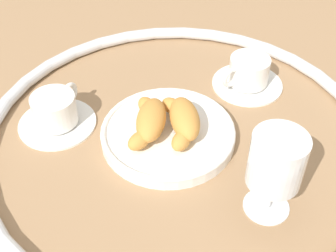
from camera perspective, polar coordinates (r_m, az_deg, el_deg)
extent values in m
plane|color=#997551|center=(0.78, 1.19, -1.43)|extent=(2.20, 2.20, 0.00)
torus|color=silver|center=(0.77, 1.21, -0.78)|extent=(0.67, 0.67, 0.02)
cylinder|color=white|center=(0.77, 0.00, -1.10)|extent=(0.23, 0.23, 0.02)
torus|color=white|center=(0.76, 0.00, -0.57)|extent=(0.23, 0.23, 0.01)
ellipsoid|color=#CC893D|center=(0.75, 2.11, 0.98)|extent=(0.11, 0.08, 0.04)
ellipsoid|color=#CC893D|center=(0.78, 0.57, 2.48)|extent=(0.05, 0.05, 0.03)
ellipsoid|color=#CC893D|center=(0.72, 1.68, -1.83)|extent=(0.05, 0.04, 0.03)
ellipsoid|color=#CC893D|center=(0.74, -2.11, 0.80)|extent=(0.11, 0.06, 0.04)
ellipsoid|color=#CC893D|center=(0.78, -2.62, 2.50)|extent=(0.05, 0.05, 0.03)
ellipsoid|color=#CC893D|center=(0.72, -3.61, -1.83)|extent=(0.05, 0.04, 0.03)
cylinder|color=white|center=(0.90, 9.89, 5.30)|extent=(0.14, 0.14, 0.01)
cylinder|color=white|center=(0.88, 10.12, 6.87)|extent=(0.08, 0.08, 0.05)
cylinder|color=#937A60|center=(0.87, 10.29, 8.05)|extent=(0.07, 0.07, 0.01)
torus|color=white|center=(0.86, 7.91, 6.06)|extent=(0.04, 0.03, 0.04)
cylinder|color=white|center=(0.82, -13.68, 0.44)|extent=(0.14, 0.14, 0.01)
cylinder|color=white|center=(0.80, -14.03, 2.05)|extent=(0.08, 0.08, 0.05)
cylinder|color=#937A60|center=(0.79, -14.29, 3.26)|extent=(0.07, 0.07, 0.01)
torus|color=white|center=(0.83, -12.21, 4.01)|extent=(0.04, 0.02, 0.04)
cylinder|color=white|center=(0.69, 12.18, -9.74)|extent=(0.07, 0.07, 0.01)
cylinder|color=white|center=(0.67, 12.55, -8.17)|extent=(0.01, 0.01, 0.05)
cylinder|color=white|center=(0.62, 13.47, -4.21)|extent=(0.08, 0.08, 0.08)
cylinder|color=yellow|center=(0.63, 13.37, -4.63)|extent=(0.07, 0.07, 0.06)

